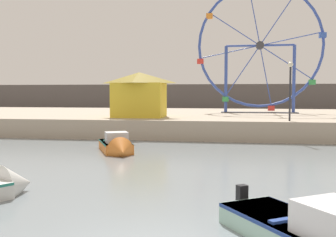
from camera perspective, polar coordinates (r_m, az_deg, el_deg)
The scene contains 6 objects.
quay_promenade at distance 35.43m, azimuth 7.09°, elevation -0.26°, with size 110.00×20.92×1.30m, color tan.
distant_town_skyline at distance 61.59m, azimuth 8.10°, elevation 2.82°, with size 140.00×3.00×4.40m, color #564C47.
motorboat_orange_hull at distance 20.56m, azimuth -7.26°, elevation -3.99°, with size 2.93×4.14×1.46m.
ferris_wheel_blue_frame at distance 36.42m, azimuth 13.03°, elevation 9.82°, with size 11.03×1.20×11.40m.
carnival_booth_yellow_awning at distance 29.07m, azimuth -4.14°, elevation 3.54°, with size 3.97×3.00×3.27m.
promenade_lamp_near at distance 26.12m, azimuth 17.11°, elevation 4.99°, with size 0.32×0.32×3.70m.
Camera 1 is at (1.42, -7.14, 3.06)m, focal length 42.55 mm.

